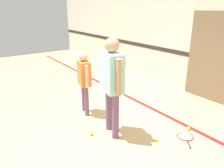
{
  "coord_description": "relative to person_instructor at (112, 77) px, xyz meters",
  "views": [
    {
      "loc": [
        3.04,
        -2.07,
        2.23
      ],
      "look_at": [
        0.15,
        -0.02,
        0.97
      ],
      "focal_mm": 35.0,
      "sensor_mm": 36.0,
      "label": 1
    }
  ],
  "objects": [
    {
      "name": "tennis_ball_by_spare_racket",
      "position": [
        0.76,
        1.26,
        -1.06
      ],
      "size": [
        0.07,
        0.07,
        0.07
      ],
      "primitive_type": "sphere",
      "color": "#CCE038",
      "rests_on": "ground_plane"
    },
    {
      "name": "racket_spare_on_floor",
      "position": [
        0.89,
        1.0,
        -1.08
      ],
      "size": [
        0.49,
        0.44,
        0.03
      ],
      "rotation": [
        0.0,
        0.0,
        5.6
      ],
      "color": "red",
      "rests_on": "ground_plane"
    },
    {
      "name": "wall_back",
      "position": [
        -0.15,
        2.97,
        0.5
      ],
      "size": [
        16.0,
        0.07,
        3.2
      ],
      "color": "silver",
      "rests_on": "ground_plane"
    },
    {
      "name": "tennis_ball_stray_right",
      "position": [
        -0.22,
        -0.34,
        -1.06
      ],
      "size": [
        0.07,
        0.07,
        0.07
      ],
      "primitive_type": "sphere",
      "color": "#CCE038",
      "rests_on": "ground_plane"
    },
    {
      "name": "ground_plane",
      "position": [
        -0.15,
        0.02,
        -1.09
      ],
      "size": [
        16.0,
        16.0,
        0.0
      ],
      "primitive_type": "plane",
      "color": "tan"
    },
    {
      "name": "person_student_left",
      "position": [
        -1.01,
        0.0,
        -0.25
      ],
      "size": [
        0.51,
        0.3,
        1.37
      ],
      "rotation": [
        0.0,
        0.0,
        -0.25
      ],
      "color": "#6B4C70",
      "rests_on": "ground_plane"
    },
    {
      "name": "floor_stripe",
      "position": [
        -0.15,
        1.35,
        -1.09
      ],
      "size": [
        14.4,
        0.1,
        0.01
      ],
      "color": "red",
      "rests_on": "ground_plane"
    },
    {
      "name": "racket_second_spare",
      "position": [
        -1.21,
        1.01,
        -1.08
      ],
      "size": [
        0.48,
        0.41,
        0.03
      ],
      "rotation": [
        0.0,
        0.0,
        2.5
      ],
      "color": "#C6D838",
      "rests_on": "ground_plane"
    },
    {
      "name": "tennis_ball_stray_left",
      "position": [
        0.66,
        0.49,
        -1.06
      ],
      "size": [
        0.07,
        0.07,
        0.07
      ],
      "primitive_type": "sphere",
      "color": "#CCE038",
      "rests_on": "ground_plane"
    },
    {
      "name": "person_instructor",
      "position": [
        0.0,
        0.0,
        0.0
      ],
      "size": [
        0.66,
        0.38,
        1.77
      ],
      "rotation": [
        0.0,
        0.0,
        -0.23
      ],
      "color": "#6B4C70",
      "rests_on": "ground_plane"
    },
    {
      "name": "tennis_ball_near_instructor",
      "position": [
        -0.16,
        -0.35,
        -1.06
      ],
      "size": [
        0.07,
        0.07,
        0.07
      ],
      "primitive_type": "sphere",
      "color": "#CCE038",
      "rests_on": "ground_plane"
    }
  ]
}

